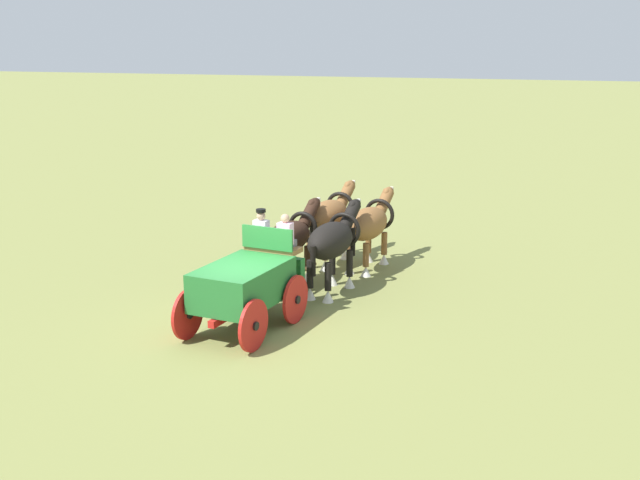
{
  "coord_description": "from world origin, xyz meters",
  "views": [
    {
      "loc": [
        -16.82,
        -7.02,
        6.84
      ],
      "look_at": [
        4.3,
        -0.58,
        1.2
      ],
      "focal_mm": 45.8,
      "sensor_mm": 36.0,
      "label": 1
    }
  ],
  "objects_px": {
    "show_wagon": "(247,283)",
    "draft_horse_rear_near": "(290,239)",
    "draft_horse_lead_off": "(369,224)",
    "draft_horse_lead_near": "(330,217)",
    "draft_horse_rear_off": "(332,242)"
  },
  "relations": [
    {
      "from": "draft_horse_rear_near",
      "to": "draft_horse_rear_off",
      "type": "distance_m",
      "value": 1.3
    },
    {
      "from": "show_wagon",
      "to": "draft_horse_lead_off",
      "type": "height_order",
      "value": "show_wagon"
    },
    {
      "from": "draft_horse_rear_off",
      "to": "draft_horse_lead_off",
      "type": "xyz_separation_m",
      "value": [
        2.57,
        -0.39,
        -0.08
      ]
    },
    {
      "from": "draft_horse_lead_near",
      "to": "draft_horse_rear_near",
      "type": "bearing_deg",
      "value": 171.32
    },
    {
      "from": "show_wagon",
      "to": "draft_horse_rear_near",
      "type": "distance_m",
      "value": 3.49
    },
    {
      "from": "show_wagon",
      "to": "draft_horse_lead_near",
      "type": "relative_size",
      "value": 1.79
    },
    {
      "from": "show_wagon",
      "to": "draft_horse_rear_off",
      "type": "relative_size",
      "value": 1.82
    },
    {
      "from": "draft_horse_rear_off",
      "to": "draft_horse_rear_near",
      "type": "bearing_deg",
      "value": 80.78
    },
    {
      "from": "draft_horse_rear_off",
      "to": "draft_horse_lead_near",
      "type": "xyz_separation_m",
      "value": [
        2.77,
        0.89,
        0.01
      ]
    },
    {
      "from": "draft_horse_rear_near",
      "to": "draft_horse_lead_off",
      "type": "xyz_separation_m",
      "value": [
        2.36,
        -1.68,
        -0.01
      ]
    },
    {
      "from": "draft_horse_rear_near",
      "to": "show_wagon",
      "type": "bearing_deg",
      "value": -177.92
    },
    {
      "from": "show_wagon",
      "to": "draft_horse_rear_near",
      "type": "relative_size",
      "value": 1.75
    },
    {
      "from": "show_wagon",
      "to": "draft_horse_rear_near",
      "type": "height_order",
      "value": "show_wagon"
    },
    {
      "from": "show_wagon",
      "to": "draft_horse_lead_off",
      "type": "distance_m",
      "value": 6.05
    },
    {
      "from": "draft_horse_lead_off",
      "to": "draft_horse_rear_near",
      "type": "bearing_deg",
      "value": 144.67
    }
  ]
}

